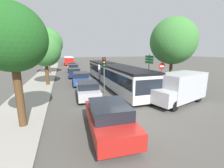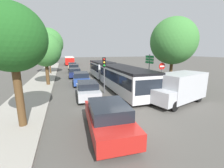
% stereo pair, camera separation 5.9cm
% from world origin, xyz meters
% --- Properties ---
extents(ground_plane, '(200.00, 200.00, 0.00)m').
position_xyz_m(ground_plane, '(0.00, 0.00, 0.00)').
color(ground_plane, '#4F4C47').
extents(kerb_strip_left, '(3.20, 51.83, 0.14)m').
position_xyz_m(kerb_strip_left, '(-6.51, 20.91, 0.07)').
color(kerb_strip_left, '#9E998E').
rests_on(kerb_strip_left, ground).
extents(articulated_bus, '(2.55, 16.59, 2.46)m').
position_xyz_m(articulated_bus, '(1.91, 10.10, 1.42)').
color(articulated_bus, silver).
rests_on(articulated_bus, ground).
extents(city_bus_rear, '(2.57, 11.08, 2.38)m').
position_xyz_m(city_bus_rear, '(-1.76, 41.83, 1.38)').
color(city_bus_rear, red).
rests_on(city_bus_rear, ground).
extents(queued_car_red, '(2.12, 4.51, 1.53)m').
position_xyz_m(queued_car_red, '(-1.75, -0.37, 0.78)').
color(queued_car_red, '#B21E19').
rests_on(queued_car_red, ground).
extents(queued_car_silver, '(1.97, 4.19, 1.42)m').
position_xyz_m(queued_car_silver, '(-1.82, 5.57, 0.72)').
color(queued_car_silver, '#B7BABF').
rests_on(queued_car_silver, ground).
extents(queued_car_blue, '(2.06, 4.38, 1.49)m').
position_xyz_m(queued_car_blue, '(-1.71, 11.20, 0.75)').
color(queued_car_blue, '#284799').
rests_on(queued_car_blue, ground).
extents(queued_car_navy, '(1.96, 4.17, 1.42)m').
position_xyz_m(queued_car_navy, '(-2.00, 16.75, 0.72)').
color(queued_car_navy, navy).
rests_on(queued_car_navy, ground).
extents(queued_car_black, '(2.11, 4.49, 1.52)m').
position_xyz_m(queued_car_black, '(-1.74, 22.80, 0.77)').
color(queued_car_black, black).
rests_on(queued_car_black, ground).
extents(queued_car_tan, '(2.07, 4.40, 1.50)m').
position_xyz_m(queued_car_tan, '(-1.64, 28.31, 0.76)').
color(queued_car_tan, tan).
rests_on(queued_car_tan, ground).
extents(white_van, '(5.35, 3.32, 2.31)m').
position_xyz_m(white_van, '(4.73, 2.17, 1.24)').
color(white_van, '#B7BABF').
rests_on(white_van, ground).
extents(traffic_light, '(0.37, 0.39, 3.40)m').
position_xyz_m(traffic_light, '(-0.07, 6.53, 2.50)').
color(traffic_light, '#56595E').
rests_on(traffic_light, ground).
extents(no_entry_sign, '(0.70, 0.08, 2.82)m').
position_xyz_m(no_entry_sign, '(5.81, 5.94, 1.88)').
color(no_entry_sign, '#56595E').
rests_on(no_entry_sign, ground).
extents(direction_sign_post, '(0.29, 1.39, 3.60)m').
position_xyz_m(direction_sign_post, '(6.43, 9.31, 2.57)').
color(direction_sign_post, '#56595E').
rests_on(direction_sign_post, ground).
extents(tree_left_near, '(3.21, 3.21, 6.14)m').
position_xyz_m(tree_left_near, '(-5.88, 1.46, 4.51)').
color(tree_left_near, '#51381E').
rests_on(tree_left_near, ground).
extents(tree_left_mid, '(3.50, 3.50, 6.00)m').
position_xyz_m(tree_left_mid, '(-5.44, 11.79, 4.01)').
color(tree_left_mid, '#51381E').
rests_on(tree_left_mid, ground).
extents(tree_left_far, '(5.03, 5.03, 7.86)m').
position_xyz_m(tree_left_far, '(-5.88, 21.74, 5.31)').
color(tree_left_far, '#51381E').
rests_on(tree_left_far, ground).
extents(tree_right_near, '(4.64, 4.64, 7.31)m').
position_xyz_m(tree_right_near, '(7.25, 6.34, 4.84)').
color(tree_right_near, '#51381E').
rests_on(tree_right_near, ground).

